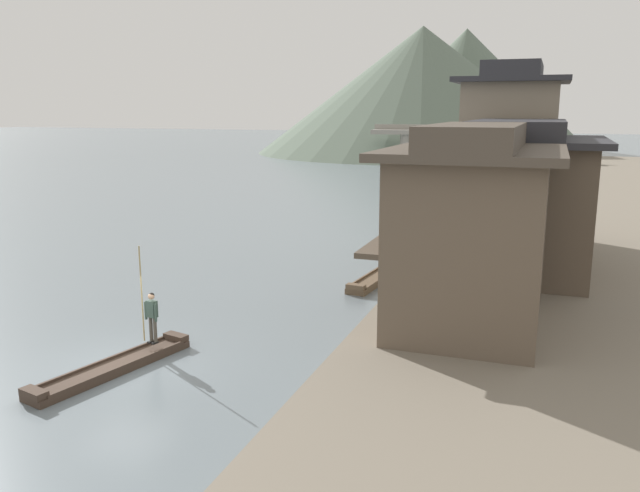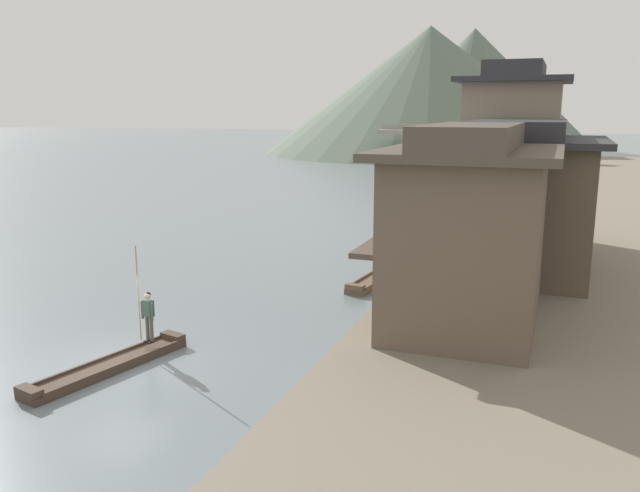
{
  "view_description": "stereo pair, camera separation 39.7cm",
  "coord_description": "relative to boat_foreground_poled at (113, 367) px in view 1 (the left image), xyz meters",
  "views": [
    {
      "loc": [
        11.65,
        -14.95,
        7.46
      ],
      "look_at": [
        2.22,
        11.21,
        1.53
      ],
      "focal_mm": 36.18,
      "sensor_mm": 36.0,
      "label": 1
    },
    {
      "loc": [
        12.02,
        -14.81,
        7.46
      ],
      "look_at": [
        2.22,
        11.21,
        1.53
      ],
      "focal_mm": 36.18,
      "sensor_mm": 36.0,
      "label": 2
    }
  ],
  "objects": [
    {
      "name": "ground_plane",
      "position": [
        -0.07,
        0.52,
        -0.13
      ],
      "size": [
        400.0,
        400.0,
        0.0
      ],
      "primitive_type": "plane",
      "color": "slate"
    },
    {
      "name": "riverbank_right",
      "position": [
        15.21,
        30.52,
        0.31
      ],
      "size": [
        18.0,
        110.0,
        0.88
      ],
      "primitive_type": "cube",
      "color": "slate",
      "rests_on": "ground"
    },
    {
      "name": "boat_foreground_poled",
      "position": [
        0.0,
        0.0,
        0.0
      ],
      "size": [
        2.11,
        5.4,
        0.39
      ],
      "color": "#423328",
      "rests_on": "ground"
    },
    {
      "name": "boatman_person",
      "position": [
        0.34,
        1.52,
        1.27
      ],
      "size": [
        0.57,
        0.31,
        3.04
      ],
      "color": "black",
      "rests_on": "boat_foreground_poled"
    },
    {
      "name": "boat_moored_nearest",
      "position": [
        4.9,
        30.53,
        0.09
      ],
      "size": [
        1.0,
        4.19,
        0.65
      ],
      "color": "brown",
      "rests_on": "ground"
    },
    {
      "name": "boat_moored_second",
      "position": [
        4.61,
        12.45,
        0.01
      ],
      "size": [
        1.41,
        5.42,
        0.44
      ],
      "color": "brown",
      "rests_on": "ground"
    },
    {
      "name": "boat_moored_third",
      "position": [
        4.39,
        38.68,
        0.15
      ],
      "size": [
        1.66,
        4.91,
        0.8
      ],
      "color": "brown",
      "rests_on": "ground"
    },
    {
      "name": "boat_moored_far",
      "position": [
        -0.27,
        59.85,
        -0.01
      ],
      "size": [
        1.13,
        4.83,
        0.36
      ],
      "color": "#423328",
      "rests_on": "ground"
    },
    {
      "name": "boat_midriver_drifting",
      "position": [
        0.29,
        51.8,
        0.02
      ],
      "size": [
        5.73,
        1.71,
        0.47
      ],
      "color": "#33281E",
      "rests_on": "ground"
    },
    {
      "name": "boat_midriver_upstream",
      "position": [
        4.08,
        19.75,
        0.04
      ],
      "size": [
        1.11,
        4.23,
        0.5
      ],
      "color": "#232326",
      "rests_on": "ground"
    },
    {
      "name": "house_waterfront_nearest",
      "position": [
        9.38,
        5.22,
        3.76
      ],
      "size": [
        5.38,
        6.92,
        6.14
      ],
      "color": "brown",
      "rests_on": "riverbank_right"
    },
    {
      "name": "house_waterfront_second",
      "position": [
        10.19,
        12.77,
        3.75
      ],
      "size": [
        7.0,
        7.44,
        6.14
      ],
      "color": "brown",
      "rests_on": "riverbank_right"
    },
    {
      "name": "house_waterfront_tall",
      "position": [
        9.45,
        19.05,
        5.07
      ],
      "size": [
        5.53,
        5.43,
        8.74
      ],
      "color": "gray",
      "rests_on": "riverbank_right"
    },
    {
      "name": "stone_bridge",
      "position": [
        -0.07,
        72.41,
        3.36
      ],
      "size": [
        23.82,
        2.4,
        5.37
      ],
      "color": "gray",
      "rests_on": "ground"
    },
    {
      "name": "hill_far_west",
      "position": [
        -5.04,
        111.97,
        10.86
      ],
      "size": [
        45.34,
        45.34,
        21.97
      ],
      "primitive_type": "cone",
      "color": "#5B6B5B",
      "rests_on": "ground"
    },
    {
      "name": "hill_far_centre",
      "position": [
        -10.46,
        97.97,
        10.42
      ],
      "size": [
        56.0,
        56.0,
        21.09
      ],
      "primitive_type": "cone",
      "color": "#5B6B5B",
      "rests_on": "ground"
    }
  ]
}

